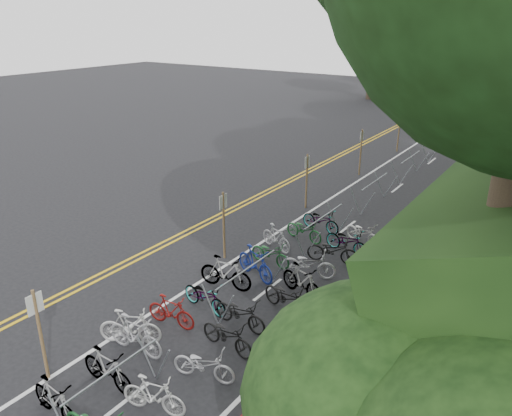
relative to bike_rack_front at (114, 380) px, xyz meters
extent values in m
plane|color=black|center=(-3.11, 2.18, -0.76)|extent=(120.00, 120.00, 0.00)
cube|color=gold|center=(-5.26, 12.18, -0.76)|extent=(0.12, 80.00, 0.01)
cube|color=gold|center=(-4.96, 12.18, -0.76)|extent=(0.12, 80.00, 0.01)
cube|color=silver|center=(-2.11, 12.18, -0.76)|extent=(0.12, 80.00, 0.01)
cube|color=silver|center=(2.09, 12.18, -0.76)|extent=(0.12, 80.00, 0.01)
cube|color=silver|center=(-0.01, 0.18, -0.76)|extent=(0.10, 1.60, 0.01)
cube|color=silver|center=(-0.01, 6.18, -0.76)|extent=(0.10, 1.60, 0.01)
cube|color=silver|center=(-0.01, 12.18, -0.76)|extent=(0.10, 1.60, 0.01)
cube|color=silver|center=(-0.01, 18.18, -0.76)|extent=(0.10, 1.60, 0.01)
cube|color=silver|center=(-0.01, 24.18, -0.76)|extent=(0.10, 1.60, 0.01)
cube|color=silver|center=(-0.01, 30.18, -0.76)|extent=(0.10, 1.60, 0.01)
cube|color=silver|center=(-0.01, 36.18, -0.76)|extent=(0.10, 1.60, 0.01)
cube|color=maroon|center=(2.59, 14.18, -0.71)|extent=(0.25, 28.00, 0.10)
cube|color=#382819|center=(3.29, 24.18, -0.68)|extent=(1.40, 44.00, 0.16)
ellipsoid|color=#284C19|center=(4.09, 5.18, 0.28)|extent=(2.00, 2.80, 1.60)
ellipsoid|color=#284C19|center=(4.89, 10.18, 0.79)|extent=(2.60, 3.64, 2.08)
ellipsoid|color=#284C19|center=(3.89, 8.18, 0.14)|extent=(1.80, 2.52, 1.44)
ellipsoid|color=black|center=(4.89, 2.68, 0.45)|extent=(5.28, 6.16, 3.52)
cylinder|color=#2D2319|center=(6.39, 5.18, 3.35)|extent=(0.81, 0.81, 5.84)
cylinder|color=#2D2319|center=(-12.11, 44.18, 2.15)|extent=(0.81, 0.81, 5.84)
ellipsoid|color=black|center=(-12.11, 44.18, 7.47)|extent=(7.98, 7.98, 7.58)
cylinder|color=#2D2319|center=(-9.11, 52.18, 1.93)|extent=(0.79, 0.79, 5.39)
ellipsoid|color=black|center=(-9.11, 52.18, 6.72)|extent=(6.98, 6.98, 6.64)
cylinder|color=gray|center=(0.00, 0.00, 0.27)|extent=(0.05, 2.61, 0.05)
cylinder|color=gray|center=(-0.28, 1.21, -0.25)|extent=(0.53, 0.04, 1.02)
cylinder|color=gray|center=(0.28, 1.21, -0.25)|extent=(0.53, 0.04, 1.02)
cylinder|color=gray|center=(-0.11, 5.18, 0.39)|extent=(0.05, 3.00, 0.05)
cylinder|color=gray|center=(-0.39, 3.78, -0.19)|extent=(0.58, 0.04, 1.13)
cylinder|color=gray|center=(0.17, 3.78, -0.19)|extent=(0.58, 0.04, 1.13)
cylinder|color=gray|center=(-0.39, 6.58, -0.19)|extent=(0.58, 0.04, 1.13)
cylinder|color=gray|center=(0.17, 6.58, -0.19)|extent=(0.58, 0.04, 1.13)
cylinder|color=gray|center=(-0.11, 10.18, 0.39)|extent=(0.05, 3.00, 0.05)
cylinder|color=gray|center=(-0.39, 8.78, -0.19)|extent=(0.58, 0.04, 1.13)
cylinder|color=gray|center=(0.17, 8.78, -0.19)|extent=(0.58, 0.04, 1.13)
cylinder|color=gray|center=(-0.39, 11.58, -0.19)|extent=(0.58, 0.04, 1.13)
cylinder|color=gray|center=(0.17, 11.58, -0.19)|extent=(0.58, 0.04, 1.13)
cylinder|color=gray|center=(-0.11, 15.18, 0.39)|extent=(0.05, 3.00, 0.05)
cylinder|color=gray|center=(-0.39, 13.78, -0.19)|extent=(0.58, 0.04, 1.13)
cylinder|color=gray|center=(0.17, 13.78, -0.19)|extent=(0.58, 0.04, 1.13)
cylinder|color=gray|center=(-0.39, 16.58, -0.19)|extent=(0.58, 0.04, 1.13)
cylinder|color=gray|center=(0.17, 16.58, -0.19)|extent=(0.58, 0.04, 1.13)
cylinder|color=gray|center=(-0.11, 20.18, 0.39)|extent=(0.05, 3.00, 0.05)
cylinder|color=gray|center=(-0.39, 18.78, -0.19)|extent=(0.58, 0.04, 1.13)
cylinder|color=gray|center=(0.17, 18.78, -0.19)|extent=(0.58, 0.04, 1.13)
cylinder|color=gray|center=(-0.39, 21.58, -0.19)|extent=(0.58, 0.04, 1.13)
cylinder|color=gray|center=(0.17, 21.58, -0.19)|extent=(0.58, 0.04, 1.13)
cylinder|color=gray|center=(-0.11, 25.18, 0.39)|extent=(0.05, 3.00, 0.05)
cylinder|color=gray|center=(-0.39, 23.78, -0.19)|extent=(0.58, 0.04, 1.13)
cylinder|color=gray|center=(0.17, 23.78, -0.19)|extent=(0.58, 0.04, 1.13)
cylinder|color=gray|center=(-0.39, 26.58, -0.19)|extent=(0.58, 0.04, 1.13)
cylinder|color=gray|center=(0.17, 26.58, -0.19)|extent=(0.58, 0.04, 1.13)
cylinder|color=brown|center=(-2.15, -0.25, 0.44)|extent=(0.08, 0.08, 2.42)
cube|color=silver|center=(-2.15, -0.25, 1.30)|extent=(0.02, 0.40, 0.50)
cylinder|color=brown|center=(-2.51, 7.18, 0.49)|extent=(0.08, 0.08, 2.50)
cube|color=silver|center=(-2.51, 7.18, 1.39)|extent=(0.02, 0.40, 0.50)
cylinder|color=brown|center=(-2.51, 13.18, 0.49)|extent=(0.08, 0.08, 2.50)
cube|color=silver|center=(-2.51, 13.18, 1.39)|extent=(0.02, 0.40, 0.50)
cylinder|color=brown|center=(-2.51, 19.18, 0.49)|extent=(0.08, 0.08, 2.50)
cube|color=silver|center=(-2.51, 19.18, 1.39)|extent=(0.02, 0.40, 0.50)
cylinder|color=brown|center=(-2.51, 25.18, 0.49)|extent=(0.08, 0.08, 2.50)
cube|color=silver|center=(-2.51, 25.18, 1.39)|extent=(0.02, 0.40, 0.50)
imported|color=beige|center=(-1.51, 1.83, -0.26)|extent=(1.22, 1.71, 1.01)
imported|color=slate|center=(-0.82, -0.93, -0.27)|extent=(0.58, 1.69, 1.00)
imported|color=slate|center=(-0.70, 0.38, -0.26)|extent=(0.48, 1.67, 1.00)
imported|color=beige|center=(0.78, 0.40, -0.30)|extent=(0.82, 1.60, 0.93)
imported|color=#9E9EA3|center=(-1.11, 1.63, -0.23)|extent=(0.61, 1.79, 1.06)
imported|color=#9E9EA3|center=(0.99, 1.84, -0.35)|extent=(0.94, 1.68, 0.84)
imported|color=maroon|center=(-1.18, 3.02, -0.30)|extent=(0.62, 1.59, 0.93)
imported|color=black|center=(0.77, 3.04, -0.32)|extent=(0.75, 1.74, 0.89)
imported|color=slate|center=(-0.91, 4.18, -0.31)|extent=(0.84, 1.81, 0.92)
imported|color=black|center=(0.45, 4.05, -0.31)|extent=(0.67, 1.75, 0.91)
imported|color=slate|center=(-1.19, 5.53, -0.22)|extent=(0.80, 1.88, 1.09)
imported|color=black|center=(1.13, 5.43, -0.29)|extent=(1.08, 1.91, 0.95)
imported|color=navy|center=(-0.78, 6.60, -0.22)|extent=(1.06, 1.89, 1.09)
imported|color=slate|center=(1.05, 6.46, -0.25)|extent=(0.97, 1.79, 1.03)
imported|color=#144C1E|center=(-0.87, 7.67, -0.34)|extent=(0.71, 1.68, 0.86)
imported|color=#9E9EA3|center=(0.64, 7.66, -0.29)|extent=(1.16, 1.92, 0.95)
imported|color=#9E9EA3|center=(-1.35, 8.82, -0.29)|extent=(0.93, 1.64, 0.95)
imported|color=black|center=(0.84, 9.03, -0.30)|extent=(1.11, 1.89, 0.94)
imported|color=#144C1E|center=(-0.89, 10.10, -0.33)|extent=(0.83, 1.74, 0.88)
imported|color=slate|center=(0.94, 10.01, -0.29)|extent=(0.93, 1.88, 0.95)
imported|color=slate|center=(-0.77, 11.26, -0.30)|extent=(0.89, 1.83, 0.92)
imported|color=beige|center=(1.10, 11.13, -0.34)|extent=(1.06, 1.72, 0.86)
camera|label=1|loc=(7.45, -5.46, 7.41)|focal=35.00mm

